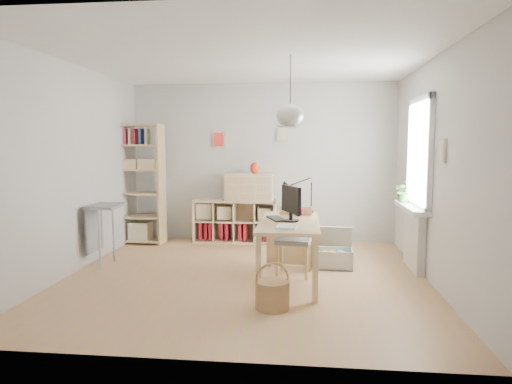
# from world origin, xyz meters

# --- Properties ---
(ground) EXTENTS (4.50, 4.50, 0.00)m
(ground) POSITION_xyz_m (0.00, 0.00, 0.00)
(ground) COLOR #AA7955
(ground) RESTS_ON ground
(room_shell) EXTENTS (4.50, 4.50, 4.50)m
(room_shell) POSITION_xyz_m (0.55, -0.15, 2.00)
(room_shell) COLOR silver
(room_shell) RESTS_ON ground
(window_unit) EXTENTS (0.07, 1.16, 1.46)m
(window_unit) POSITION_xyz_m (2.23, 0.60, 1.55)
(window_unit) COLOR white
(window_unit) RESTS_ON ground
(radiator) EXTENTS (0.10, 0.80, 0.80)m
(radiator) POSITION_xyz_m (2.19, 0.60, 0.40)
(radiator) COLOR silver
(radiator) RESTS_ON ground
(windowsill) EXTENTS (0.22, 1.20, 0.06)m
(windowsill) POSITION_xyz_m (2.14, 0.60, 0.83)
(windowsill) COLOR white
(windowsill) RESTS_ON radiator
(desk) EXTENTS (0.70, 1.50, 0.75)m
(desk) POSITION_xyz_m (0.55, -0.15, 0.66)
(desk) COLOR #DFBE80
(desk) RESTS_ON ground
(cube_shelf) EXTENTS (1.40, 0.38, 0.72)m
(cube_shelf) POSITION_xyz_m (-0.47, 2.08, 0.30)
(cube_shelf) COLOR beige
(cube_shelf) RESTS_ON ground
(tall_bookshelf) EXTENTS (0.80, 0.38, 2.00)m
(tall_bookshelf) POSITION_xyz_m (-2.04, 1.80, 1.09)
(tall_bookshelf) COLOR #DFBE80
(tall_bookshelf) RESTS_ON ground
(side_table) EXTENTS (0.40, 0.55, 0.85)m
(side_table) POSITION_xyz_m (-2.04, 0.35, 0.67)
(side_table) COLOR gray
(side_table) RESTS_ON ground
(chair) EXTENTS (0.47, 0.47, 0.87)m
(chair) POSITION_xyz_m (0.60, 0.21, 0.49)
(chair) COLOR gray
(chair) RESTS_ON ground
(wicker_basket) EXTENTS (0.35, 0.35, 0.48)m
(wicker_basket) POSITION_xyz_m (0.41, -1.07, 0.16)
(wicker_basket) COLOR #A37C49
(wicker_basket) RESTS_ON ground
(storage_chest) EXTENTS (0.52, 0.59, 0.52)m
(storage_chest) POSITION_xyz_m (1.15, 0.61, 0.17)
(storage_chest) COLOR silver
(storage_chest) RESTS_ON ground
(monitor) EXTENTS (0.25, 0.46, 0.43)m
(monitor) POSITION_xyz_m (0.57, -0.16, 0.99)
(monitor) COLOR black
(monitor) RESTS_ON desk
(keyboard) EXTENTS (0.29, 0.43, 0.02)m
(keyboard) POSITION_xyz_m (0.39, -0.05, 0.76)
(keyboard) COLOR black
(keyboard) RESTS_ON desk
(task_lamp) EXTENTS (0.42, 0.15, 0.44)m
(task_lamp) POSITION_xyz_m (0.62, 0.47, 1.05)
(task_lamp) COLOR black
(task_lamp) RESTS_ON desk
(yarn_ball) EXTENTS (0.14, 0.14, 0.14)m
(yarn_ball) POSITION_xyz_m (0.66, 0.24, 0.82)
(yarn_ball) COLOR #4B0A16
(yarn_ball) RESTS_ON desk
(paper_tray) EXTENTS (0.25, 0.30, 0.03)m
(paper_tray) POSITION_xyz_m (0.54, -0.60, 0.76)
(paper_tray) COLOR white
(paper_tray) RESTS_ON desk
(drawer_chest) EXTENTS (0.81, 0.38, 0.46)m
(drawer_chest) POSITION_xyz_m (-0.20, 2.04, 0.95)
(drawer_chest) COLOR beige
(drawer_chest) RESTS_ON cube_shelf
(red_vase) EXTENTS (0.16, 0.16, 0.19)m
(red_vase) POSITION_xyz_m (-0.11, 2.04, 1.27)
(red_vase) COLOR #9F230D
(red_vase) RESTS_ON drawer_chest
(potted_plant) EXTENTS (0.28, 0.25, 0.31)m
(potted_plant) POSITION_xyz_m (2.12, 0.95, 1.02)
(potted_plant) COLOR #326C28
(potted_plant) RESTS_ON windowsill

